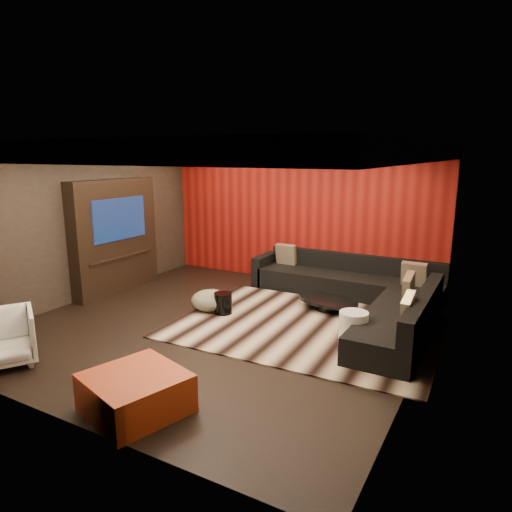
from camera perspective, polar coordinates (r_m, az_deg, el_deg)
The scene contains 26 objects.
floor at distance 7.37m, azimuth -4.36°, elevation -8.73°, with size 6.00×6.00×0.02m, color black.
ceiling at distance 6.86m, azimuth -4.77°, elevation 13.78°, with size 6.00×6.00×0.02m, color silver.
wall_back at distance 9.60m, azimuth 5.44°, elevation 5.00°, with size 6.00×0.02×2.80m, color black.
wall_left at distance 8.98m, azimuth -20.83°, elevation 3.70°, with size 0.02×6.00×2.80m, color black.
wall_right at distance 5.90m, azimuth 20.62°, elevation -0.61°, with size 0.02×6.00×2.80m, color black.
red_feature_wall at distance 9.56m, azimuth 5.35°, elevation 4.97°, with size 5.98×0.05×2.78m, color #6B0C0A.
soffit_back at distance 9.23m, azimuth 4.82°, elevation 12.74°, with size 6.00×0.60×0.22m, color silver.
soffit_front at distance 4.85m, azimuth -23.13°, elevation 11.88°, with size 6.00×0.60×0.22m, color silver.
soffit_left at distance 8.65m, azimuth -20.15°, elevation 12.04°, with size 0.60×4.80×0.22m, color silver.
soffit_right at distance 5.81m, azimuth 18.55°, elevation 12.20°, with size 0.60×4.80×0.22m, color silver.
cove_back at distance 8.92m, azimuth 3.89°, elevation 12.18°, with size 4.80×0.08×0.04m, color #FFD899.
cove_front at distance 5.07m, azimuth -19.98°, elevation 11.10°, with size 4.80×0.08×0.04m, color #FFD899.
cove_left at distance 8.40m, azimuth -18.54°, elevation 11.54°, with size 0.08×4.80×0.04m, color #FFD899.
cove_right at distance 5.89m, azimuth 15.17°, elevation 11.53°, with size 0.08×4.80×0.04m, color #FFD899.
tv_surround at distance 9.30m, azimuth -17.24°, elevation 2.37°, with size 0.30×2.00×2.20m, color black.
tv_screen at distance 9.13m, azimuth -16.68°, elevation 4.45°, with size 0.04×1.30×0.80m, color black.
tv_shelf at distance 9.26m, azimuth -16.39°, elevation -0.14°, with size 0.04×1.60×0.04m, color black.
rug at distance 7.31m, azimuth 6.19°, elevation -8.76°, with size 4.00×3.00×0.02m, color tan.
coffee_table at distance 8.06m, azimuth 8.97°, elevation -5.99°, with size 1.14×1.14×0.19m, color black.
drum_stool at distance 7.78m, azimuth -4.13°, elevation -5.90°, with size 0.30×0.30×0.36m, color black.
striped_pouf at distance 7.96m, azimuth -5.79°, elevation -5.51°, with size 0.64×0.64×0.35m, color beige.
white_side_table at distance 6.65m, azimuth 12.06°, elevation -8.95°, with size 0.41×0.41×0.51m, color silver.
orange_ottoman at distance 5.18m, azimuth -14.81°, elevation -16.20°, with size 0.94×0.94×0.42m, color #A63715.
armchair at distance 6.79m, azimuth -29.13°, elevation -8.99°, with size 0.76×0.78×0.71m, color white.
sectional_sofa at distance 8.21m, azimuth 13.19°, elevation -4.74°, with size 3.65×3.50×0.75m.
throw_pillows at distance 7.93m, azimuth 14.29°, elevation -2.73°, with size 3.20×2.72×0.50m.
Camera 1 is at (3.80, -5.71, 2.68)m, focal length 32.00 mm.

